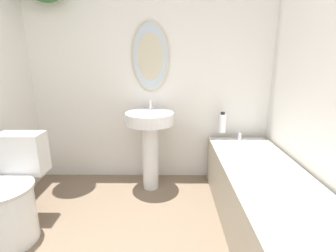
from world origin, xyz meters
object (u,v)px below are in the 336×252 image
(toilet, at_px, (9,199))
(shampoo_bottle, at_px, (222,123))
(bathtub, at_px, (263,199))
(pedestal_sink, at_px, (150,135))

(toilet, distance_m, shampoo_bottle, 1.97)
(shampoo_bottle, bearing_deg, bathtub, -76.90)
(pedestal_sink, height_order, bathtub, pedestal_sink)
(bathtub, height_order, shampoo_bottle, shampoo_bottle)
(toilet, relative_size, pedestal_sink, 0.83)
(bathtub, bearing_deg, pedestal_sink, 145.97)
(pedestal_sink, distance_m, bathtub, 1.16)
(pedestal_sink, relative_size, bathtub, 0.53)
(bathtub, xyz_separation_m, shampoo_bottle, (-0.18, 0.78, 0.40))
(toilet, height_order, pedestal_sink, pedestal_sink)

